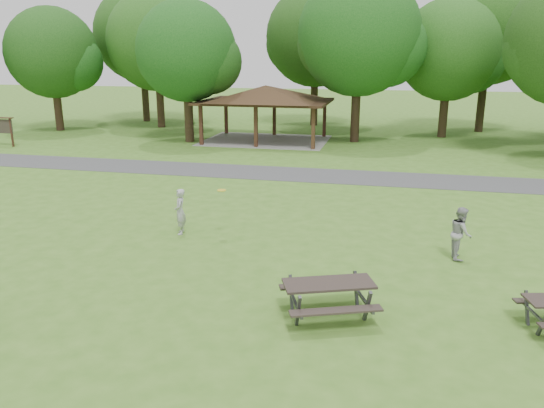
{
  "coord_description": "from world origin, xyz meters",
  "views": [
    {
      "loc": [
        4.52,
        -11.46,
        5.81
      ],
      "look_at": [
        1.0,
        4.0,
        1.3
      ],
      "focal_mm": 35.0,
      "sensor_mm": 36.0,
      "label": 1
    }
  ],
  "objects": [
    {
      "name": "asphalt_path",
      "position": [
        0.0,
        14.0,
        0.01
      ],
      "size": [
        120.0,
        3.2,
        0.02
      ],
      "primitive_type": "cube",
      "color": "#414144",
      "rests_on": "ground"
    },
    {
      "name": "tree_deep_c",
      "position": [
        11.1,
        32.03,
        7.44
      ],
      "size": [
        8.82,
        8.4,
        11.9
      ],
      "color": "black",
      "rests_on": "ground"
    },
    {
      "name": "frisbee_catcher",
      "position": [
        6.64,
        3.99,
        0.78
      ],
      "size": [
        0.64,
        0.8,
        1.56
      ],
      "primitive_type": "imported",
      "rotation": [
        0.0,
        0.0,
        1.64
      ],
      "color": "#9F9FA1",
      "rests_on": "ground"
    },
    {
      "name": "notice_board",
      "position": [
        -20.0,
        18.0,
        1.31
      ],
      "size": [
        1.6,
        0.3,
        1.88
      ],
      "color": "#322012",
      "rests_on": "ground"
    },
    {
      "name": "frisbee_thrower",
      "position": [
        -2.19,
        4.25,
        0.77
      ],
      "size": [
        0.53,
        0.65,
        1.53
      ],
      "primitive_type": "imported",
      "rotation": [
        0.0,
        0.0,
        -1.24
      ],
      "color": "#ABABAE",
      "rests_on": "ground"
    },
    {
      "name": "frisbee_in_flight",
      "position": [
        -0.71,
        4.21,
        1.59
      ],
      "size": [
        0.37,
        0.37,
        0.02
      ],
      "color": "gold",
      "rests_on": "ground"
    },
    {
      "name": "tree_row_c",
      "position": [
        -13.9,
        29.03,
        6.54
      ],
      "size": [
        8.19,
        7.8,
        10.67
      ],
      "color": "#322016",
      "rests_on": "ground"
    },
    {
      "name": "pavilion",
      "position": [
        -4.0,
        24.0,
        3.06
      ],
      "size": [
        8.6,
        7.01,
        3.76
      ],
      "color": "#341D13",
      "rests_on": "ground"
    },
    {
      "name": "tree_row_d",
      "position": [
        -8.92,
        22.53,
        5.77
      ],
      "size": [
        6.93,
        6.6,
        9.27
      ],
      "color": "#2E2114",
      "rests_on": "ground"
    },
    {
      "name": "tree_row_e",
      "position": [
        2.1,
        25.03,
        6.78
      ],
      "size": [
        8.4,
        8.0,
        11.02
      ],
      "color": "black",
      "rests_on": "ground"
    },
    {
      "name": "tree_row_b",
      "position": [
        -20.92,
        25.53,
        5.67
      ],
      "size": [
        7.14,
        6.8,
        9.28
      ],
      "color": "#332016",
      "rests_on": "ground"
    },
    {
      "name": "picnic_table_middle",
      "position": [
        3.33,
        -0.47,
        0.65
      ],
      "size": [
        2.48,
        2.25,
        0.88
      ],
      "color": "#2B231F",
      "rests_on": "ground"
    },
    {
      "name": "tree_deep_a",
      "position": [
        -16.9,
        32.53,
        7.13
      ],
      "size": [
        8.4,
        8.0,
        11.38
      ],
      "color": "#2F2115",
      "rests_on": "ground"
    },
    {
      "name": "tree_row_f",
      "position": [
        8.09,
        28.53,
        5.84
      ],
      "size": [
        7.35,
        7.0,
        9.55
      ],
      "color": "#302115",
      "rests_on": "ground"
    },
    {
      "name": "ground",
      "position": [
        0.0,
        0.0,
        0.0
      ],
      "size": [
        160.0,
        160.0,
        0.0
      ],
      "primitive_type": "plane",
      "color": "#417220",
      "rests_on": "ground"
    },
    {
      "name": "tree_deep_b",
      "position": [
        -1.9,
        33.03,
        6.89
      ],
      "size": [
        8.4,
        8.0,
        11.13
      ],
      "color": "#2F1F15",
      "rests_on": "ground"
    }
  ]
}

